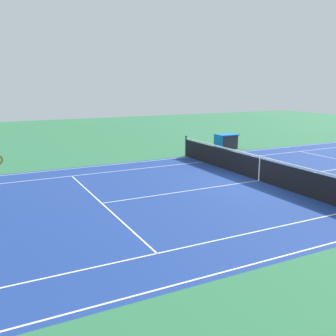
% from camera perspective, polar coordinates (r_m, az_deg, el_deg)
% --- Properties ---
extents(ground_plane, '(60.00, 60.00, 0.00)m').
position_cam_1_polar(ground_plane, '(15.37, 13.50, -1.85)').
color(ground_plane, '#2D7247').
extents(court_slab, '(24.20, 11.40, 0.00)m').
position_cam_1_polar(court_slab, '(15.37, 13.50, -1.85)').
color(court_slab, navy).
rests_on(court_slab, ground_plane).
extents(court_line_markings, '(23.85, 11.05, 0.01)m').
position_cam_1_polar(court_line_markings, '(15.37, 13.50, -1.84)').
color(court_line_markings, white).
rests_on(court_line_markings, ground_plane).
extents(tennis_net, '(0.10, 11.70, 1.08)m').
position_cam_1_polar(tennis_net, '(15.26, 13.59, -0.07)').
color(tennis_net, '#2D2D33').
rests_on(tennis_net, ground_plane).
extents(tennis_ball, '(0.07, 0.07, 0.07)m').
position_cam_1_polar(tennis_ball, '(17.81, 19.22, -0.14)').
color(tennis_ball, '#CCE01E').
rests_on(tennis_ball, ground_plane).
extents(equipment_cart_tarped, '(1.25, 0.84, 0.85)m').
position_cam_1_polar(equipment_cart_tarped, '(22.51, 8.75, 4.00)').
color(equipment_cart_tarped, '#2D2D33').
rests_on(equipment_cart_tarped, ground_plane).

